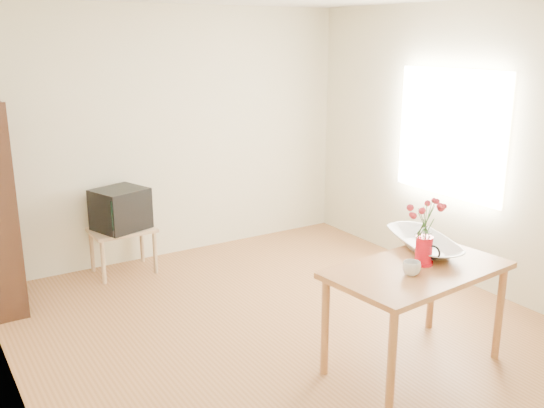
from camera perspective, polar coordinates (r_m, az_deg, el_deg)
room at (r=4.50m, az=2.31°, el=2.90°), size 4.50×4.50×4.50m
table at (r=4.34m, az=13.50°, el=-6.97°), size 1.33×0.84×0.75m
tv_stand at (r=6.16m, az=-13.91°, el=-2.90°), size 0.60×0.45×0.46m
pitcher at (r=4.34m, az=14.07°, el=-4.38°), size 0.14×0.21×0.21m
flowers at (r=4.25m, az=14.32°, el=-1.00°), size 0.23×0.23×0.33m
mug at (r=4.15m, az=13.01°, el=-5.92°), size 0.17×0.17×0.10m
bowl at (r=4.61m, az=14.22°, el=-1.12°), size 0.68×0.68×0.51m
teacup_a at (r=4.60m, az=13.83°, el=-1.80°), size 0.09×0.09×0.06m
teacup_b at (r=4.67m, az=14.39°, el=-1.57°), size 0.09×0.09×0.06m
television at (r=6.09m, az=-14.12°, el=-0.38°), size 0.57×0.55×0.40m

